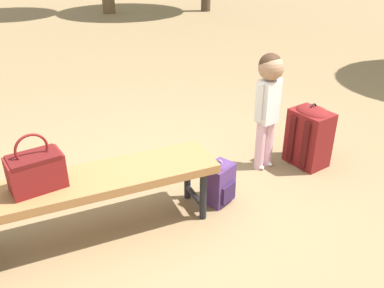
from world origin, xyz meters
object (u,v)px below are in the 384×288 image
object	(u,v)px
park_bench	(96,184)
backpack_small	(219,181)
child_standing	(269,94)
handbag	(36,170)
backpack_large	(309,134)

from	to	relation	value
park_bench	backpack_small	distance (m)	0.92
park_bench	child_standing	distance (m)	1.55
handbag	backpack_small	size ratio (longest dim) A/B	1.02
handbag	backpack_small	bearing A→B (deg)	1.13
backpack_large	backpack_small	bearing A→B (deg)	-166.63
park_bench	child_standing	world-z (taller)	child_standing
backpack_large	backpack_small	size ratio (longest dim) A/B	1.57
park_bench	child_standing	size ratio (longest dim) A/B	1.61
child_standing	backpack_small	distance (m)	0.83
park_bench	backpack_large	size ratio (longest dim) A/B	2.83
handbag	child_standing	bearing A→B (deg)	10.98
backpack_small	handbag	bearing A→B (deg)	-178.87
park_bench	handbag	bearing A→B (deg)	-179.47
backpack_small	backpack_large	bearing A→B (deg)	13.37
handbag	child_standing	xyz separation A→B (m)	(1.82, 0.35, 0.09)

